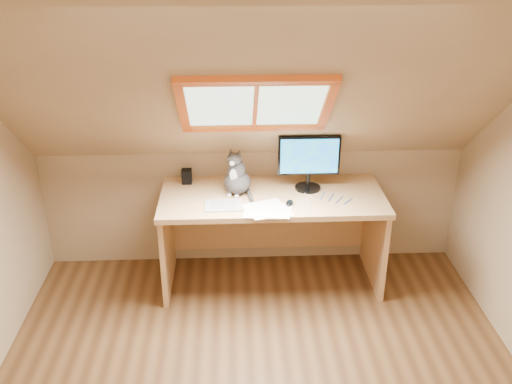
{
  "coord_description": "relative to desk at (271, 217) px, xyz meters",
  "views": [
    {
      "loc": [
        -0.16,
        -2.6,
        2.72
      ],
      "look_at": [
        0.0,
        1.0,
        1.0
      ],
      "focal_mm": 40.0,
      "sensor_mm": 36.0,
      "label": 1
    }
  ],
  "objects": [
    {
      "name": "room_shell",
      "position": [
        -0.15,
        -1.55,
        0.87
      ],
      "size": [
        3.52,
        3.52,
        2.41
      ],
      "color": "tan",
      "rests_on": "ground"
    },
    {
      "name": "desk",
      "position": [
        0.0,
        0.0,
        0.0
      ],
      "size": [
        1.74,
        0.76,
        0.8
      ],
      "color": "tan",
      "rests_on": "ground"
    },
    {
      "name": "monitor",
      "position": [
        0.29,
        0.02,
        0.49
      ],
      "size": [
        0.48,
        0.2,
        0.44
      ],
      "color": "black",
      "rests_on": "desk"
    },
    {
      "name": "cat",
      "position": [
        -0.27,
        -0.03,
        0.37
      ],
      "size": [
        0.28,
        0.31,
        0.38
      ],
      "color": "#413C39",
      "rests_on": "desk"
    },
    {
      "name": "desk_speaker",
      "position": [
        -0.68,
        0.18,
        0.29
      ],
      "size": [
        0.08,
        0.08,
        0.12
      ],
      "primitive_type": "cube",
      "rotation": [
        0.0,
        0.0,
        -0.0
      ],
      "color": "black",
      "rests_on": "desk"
    },
    {
      "name": "graphics_tablet",
      "position": [
        -0.38,
        -0.26,
        0.24
      ],
      "size": [
        0.28,
        0.2,
        0.01
      ],
      "primitive_type": "cube",
      "rotation": [
        0.0,
        0.0,
        0.03
      ],
      "color": "#B2B2B7",
      "rests_on": "desk"
    },
    {
      "name": "mouse",
      "position": [
        0.12,
        -0.26,
        0.25
      ],
      "size": [
        0.08,
        0.11,
        0.03
      ],
      "primitive_type": "ellipsoid",
      "rotation": [
        0.0,
        0.0,
        -0.24
      ],
      "color": "black",
      "rests_on": "desk"
    },
    {
      "name": "papers",
      "position": [
        -0.13,
        -0.33,
        0.24
      ],
      "size": [
        0.35,
        0.3,
        0.01
      ],
      "color": "white",
      "rests_on": "desk"
    },
    {
      "name": "cables",
      "position": [
        0.38,
        -0.19,
        0.24
      ],
      "size": [
        0.51,
        0.26,
        0.01
      ],
      "color": "silver",
      "rests_on": "desk"
    }
  ]
}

